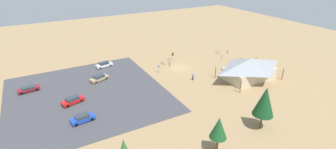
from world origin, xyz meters
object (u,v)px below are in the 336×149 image
object	(u,v)px
bicycle_white_front_row	(170,59)
car_maroon_back_corner	(28,89)
lot_sign	(159,68)
bicycle_orange_lone_west	(163,63)
bicycle_green_lone_east	(222,57)
bicycle_silver_near_porch	(218,52)
car_tan_aisle_side	(99,78)
bike_pavilion	(250,68)
car_blue_front_row	(82,118)
visitor_by_pavilion	(193,77)
bicycle_black_back_row	(242,60)
bicycle_teal_yard_left	(170,65)
bicycle_purple_by_bin	(227,52)
car_red_by_curb	(73,100)
trash_bin	(173,54)
car_white_near_entry	(104,65)
pine_mideast	(219,128)
pine_center	(265,101)
bicycle_blue_yard_center	(240,64)
bicycle_red_edge_south	(232,62)
bicycle_yellow_yard_front	(170,62)

from	to	relation	value
bicycle_white_front_row	car_maroon_back_corner	xyz separation A→B (m)	(38.35, 1.72, 0.33)
lot_sign	bicycle_orange_lone_west	distance (m)	6.10
bicycle_green_lone_east	car_maroon_back_corner	distance (m)	53.48
bicycle_silver_near_porch	lot_sign	bearing A→B (deg)	10.79
car_tan_aisle_side	bicycle_orange_lone_west	bearing A→B (deg)	-174.80
bike_pavilion	car_maroon_back_corner	bearing A→B (deg)	-21.36
car_blue_front_row	visitor_by_pavilion	bearing A→B (deg)	-169.94
bicycle_black_back_row	bicycle_teal_yard_left	bearing A→B (deg)	-19.00
lot_sign	bicycle_orange_lone_west	world-z (taller)	lot_sign
bicycle_silver_near_porch	bicycle_purple_by_bin	xyz separation A→B (m)	(-3.06, 1.21, -0.03)
bicycle_green_lone_east	car_red_by_curb	distance (m)	45.70
bicycle_black_back_row	bicycle_orange_lone_west	distance (m)	23.80
trash_bin	car_white_near_entry	world-z (taller)	car_white_near_entry
bicycle_orange_lone_west	pine_mideast	bearing A→B (deg)	75.37
lot_sign	bicycle_silver_near_porch	bearing A→B (deg)	-169.21
car_white_near_entry	pine_center	bearing A→B (deg)	112.03
lot_sign	pine_center	world-z (taller)	pine_center
pine_mideast	bicycle_black_back_row	bearing A→B (deg)	-139.07
bike_pavilion	lot_sign	world-z (taller)	bike_pavilion
bike_pavilion	car_tan_aisle_side	size ratio (longest dim) A/B	2.89
car_white_near_entry	bicycle_white_front_row	bearing A→B (deg)	167.37
car_tan_aisle_side	visitor_by_pavilion	distance (m)	23.62
bicycle_white_front_row	bicycle_silver_near_porch	bearing A→B (deg)	172.23
bicycle_blue_yard_center	visitor_by_pavilion	distance (m)	17.43
lot_sign	car_tan_aisle_side	distance (m)	15.58
lot_sign	car_tan_aisle_side	bearing A→B (deg)	-11.17
bicycle_green_lone_east	bicycle_black_back_row	bearing A→B (deg)	125.85
bicycle_white_front_row	bicycle_red_edge_south	distance (m)	18.39
bike_pavilion	car_blue_front_row	world-z (taller)	bike_pavilion
lot_sign	bicycle_red_edge_south	size ratio (longest dim) A/B	1.35
bike_pavilion	lot_sign	distance (m)	23.37
bicycle_teal_yard_left	car_red_by_curb	distance (m)	29.34
pine_center	car_red_by_curb	world-z (taller)	pine_center
lot_sign	car_tan_aisle_side	xyz separation A→B (m)	(15.27, -3.01, -0.65)
bicycle_black_back_row	bicycle_green_lone_east	bearing A→B (deg)	-54.15
pine_center	visitor_by_pavilion	bearing A→B (deg)	-91.24
car_maroon_back_corner	bicycle_teal_yard_left	bearing A→B (deg)	176.45
bicycle_yellow_yard_front	bicycle_red_edge_south	world-z (taller)	bicycle_yellow_yard_front
bicycle_yellow_yard_front	lot_sign	bearing A→B (deg)	37.72
trash_bin	car_white_near_entry	distance (m)	21.85
bicycle_silver_near_porch	bicycle_teal_yard_left	world-z (taller)	bicycle_silver_near_porch
pine_mideast	bicycle_silver_near_porch	size ratio (longest dim) A/B	4.09
bicycle_white_front_row	bicycle_black_back_row	bearing A→B (deg)	149.02
bicycle_orange_lone_west	trash_bin	bearing A→B (deg)	-140.87
bicycle_orange_lone_west	car_red_by_curb	xyz separation A→B (m)	(26.77, 10.17, 0.42)
car_blue_front_row	bicycle_blue_yard_center	bearing A→B (deg)	-171.88
bicycle_purple_by_bin	car_red_by_curb	bearing A→B (deg)	9.94
bicycle_purple_by_bin	car_blue_front_row	xyz separation A→B (m)	(49.50, 16.42, 0.40)
visitor_by_pavilion	bicycle_black_back_row	bearing A→B (deg)	-169.28
lot_sign	bicycle_green_lone_east	bearing A→B (deg)	-178.57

